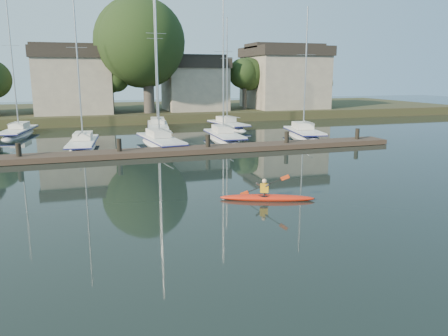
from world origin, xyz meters
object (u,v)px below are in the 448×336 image
object	(u,v)px
sailboat_2	(161,147)
sailboat_5	(19,137)
kayak	(267,196)
sailboat_7	(228,130)
dock	(165,151)
sailboat_3	(224,142)
sailboat_6	(158,132)
sailboat_1	(83,150)
sailboat_4	(304,139)

from	to	relation	value
sailboat_2	sailboat_5	distance (m)	14.60
kayak	sailboat_7	world-z (taller)	sailboat_7
dock	sailboat_3	xyz separation A→B (m)	(5.81, 5.12, -0.39)
sailboat_3	sailboat_7	distance (m)	8.21
sailboat_5	sailboat_6	xyz separation A→B (m)	(12.42, -0.09, -0.01)
sailboat_1	sailboat_6	bearing A→B (deg)	57.73
dock	sailboat_1	size ratio (longest dim) A/B	2.75
sailboat_4	sailboat_5	distance (m)	25.25
sailboat_5	sailboat_3	bearing A→B (deg)	-17.99
sailboat_1	sailboat_2	xyz separation A→B (m)	(5.65, -0.58, -0.01)
kayak	dock	bearing A→B (deg)	120.76
sailboat_4	kayak	bearing A→B (deg)	-112.40
sailboat_5	sailboat_6	distance (m)	12.42
sailboat_1	sailboat_7	bearing A→B (deg)	36.42
sailboat_5	sailboat_6	size ratio (longest dim) A/B	0.90
sailboat_2	kayak	bearing A→B (deg)	-90.93
sailboat_5	sailboat_6	world-z (taller)	sailboat_6
kayak	sailboat_4	world-z (taller)	sailboat_4
dock	sailboat_5	bearing A→B (deg)	128.42
sailboat_3	sailboat_6	bearing A→B (deg)	117.75
kayak	sailboat_7	size ratio (longest dim) A/B	0.34
sailboat_1	sailboat_2	size ratio (longest dim) A/B	0.87
sailboat_6	sailboat_5	bearing A→B (deg)	-172.48
sailboat_1	sailboat_4	bearing A→B (deg)	6.45
kayak	sailboat_4	bearing A→B (deg)	78.07
sailboat_1	sailboat_6	size ratio (longest dim) A/B	0.84
sailboat_6	dock	bearing A→B (deg)	-89.20
sailboat_1	sailboat_2	distance (m)	5.68
sailboat_3	sailboat_7	world-z (taller)	sailboat_3
dock	sailboat_2	size ratio (longest dim) A/B	2.40
dock	sailboat_4	xyz separation A→B (m)	(12.94, 4.77, -0.40)
dock	sailboat_6	bearing A→B (deg)	82.87
sailboat_1	sailboat_3	xyz separation A→B (m)	(11.08, 0.47, -0.01)
kayak	dock	distance (m)	12.36
sailboat_6	sailboat_7	bearing A→B (deg)	2.75
kayak	sailboat_3	xyz separation A→B (m)	(3.58, 17.28, -0.34)
dock	sailboat_6	size ratio (longest dim) A/B	2.31
sailboat_3	sailboat_7	xyz separation A→B (m)	(2.86, 7.70, 0.01)
sailboat_2	sailboat_6	xyz separation A→B (m)	(1.32, 9.39, 0.01)
sailboat_6	sailboat_2	bearing A→B (deg)	-90.05
kayak	sailboat_4	distance (m)	20.04
sailboat_2	dock	bearing A→B (deg)	-102.64
sailboat_4	sailboat_7	xyz separation A→B (m)	(-4.27, 8.05, 0.02)
sailboat_1	sailboat_4	distance (m)	18.22
sailboat_3	sailboat_4	xyz separation A→B (m)	(7.13, -0.35, -0.01)
sailboat_4	sailboat_5	size ratio (longest dim) A/B	0.91
sailboat_3	sailboat_4	world-z (taller)	sailboat_3
sailboat_1	sailboat_2	bearing A→B (deg)	0.19
sailboat_6	kayak	bearing A→B (deg)	-80.85
kayak	sailboat_7	distance (m)	25.80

